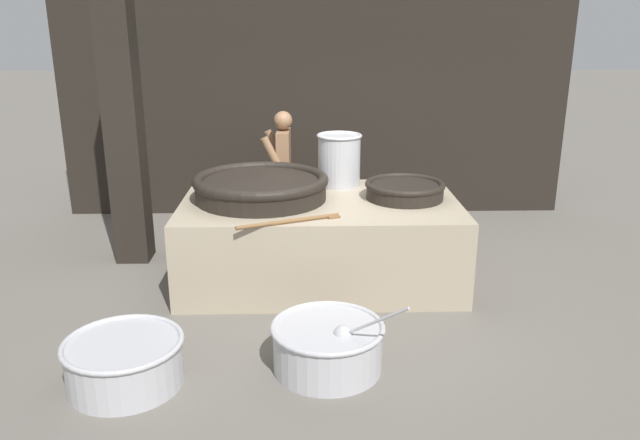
{
  "coord_description": "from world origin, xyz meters",
  "views": [
    {
      "loc": [
        -0.17,
        -6.39,
        2.72
      ],
      "look_at": [
        0.0,
        0.0,
        0.67
      ],
      "focal_mm": 35.0,
      "sensor_mm": 36.0,
      "label": 1
    }
  ],
  "objects_px": {
    "giant_wok_near": "(261,186)",
    "prep_bowl_meat": "(124,360)",
    "giant_wok_far": "(405,189)",
    "prep_bowl_vegetables": "(328,344)",
    "stock_pot": "(339,159)",
    "cook": "(283,171)"
  },
  "relations": [
    {
      "from": "stock_pot",
      "to": "prep_bowl_meat",
      "type": "relative_size",
      "value": 0.64
    },
    {
      "from": "giant_wok_near",
      "to": "prep_bowl_meat",
      "type": "bearing_deg",
      "value": -113.9
    },
    {
      "from": "giant_wok_far",
      "to": "cook",
      "type": "xyz_separation_m",
      "value": [
        -1.34,
        1.3,
        -0.1
      ]
    },
    {
      "from": "giant_wok_near",
      "to": "stock_pot",
      "type": "height_order",
      "value": "stock_pot"
    },
    {
      "from": "prep_bowl_vegetables",
      "to": "giant_wok_near",
      "type": "bearing_deg",
      "value": 108.33
    },
    {
      "from": "giant_wok_near",
      "to": "stock_pot",
      "type": "bearing_deg",
      "value": 33.18
    },
    {
      "from": "giant_wok_far",
      "to": "prep_bowl_meat",
      "type": "bearing_deg",
      "value": -139.48
    },
    {
      "from": "giant_wok_near",
      "to": "giant_wok_far",
      "type": "bearing_deg",
      "value": -0.36
    },
    {
      "from": "giant_wok_near",
      "to": "prep_bowl_meat",
      "type": "distance_m",
      "value": 2.47
    },
    {
      "from": "stock_pot",
      "to": "prep_bowl_meat",
      "type": "xyz_separation_m",
      "value": [
        -1.81,
        -2.7,
        -0.99
      ]
    },
    {
      "from": "cook",
      "to": "prep_bowl_meat",
      "type": "height_order",
      "value": "cook"
    },
    {
      "from": "giant_wok_near",
      "to": "giant_wok_far",
      "type": "distance_m",
      "value": 1.54
    },
    {
      "from": "prep_bowl_vegetables",
      "to": "prep_bowl_meat",
      "type": "relative_size",
      "value": 1.11
    },
    {
      "from": "cook",
      "to": "giant_wok_far",
      "type": "bearing_deg",
      "value": 137.79
    },
    {
      "from": "stock_pot",
      "to": "giant_wok_far",
      "type": "bearing_deg",
      "value": -40.5
    },
    {
      "from": "giant_wok_far",
      "to": "prep_bowl_vegetables",
      "type": "height_order",
      "value": "giant_wok_far"
    },
    {
      "from": "stock_pot",
      "to": "prep_bowl_vegetables",
      "type": "height_order",
      "value": "stock_pot"
    },
    {
      "from": "cook",
      "to": "prep_bowl_meat",
      "type": "relative_size",
      "value": 1.78
    },
    {
      "from": "stock_pot",
      "to": "cook",
      "type": "relative_size",
      "value": 0.36
    },
    {
      "from": "cook",
      "to": "stock_pot",
      "type": "bearing_deg",
      "value": 134.62
    },
    {
      "from": "giant_wok_far",
      "to": "stock_pot",
      "type": "distance_m",
      "value": 0.91
    },
    {
      "from": "stock_pot",
      "to": "prep_bowl_vegetables",
      "type": "xyz_separation_m",
      "value": [
        -0.22,
        -2.51,
        -0.98
      ]
    }
  ]
}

